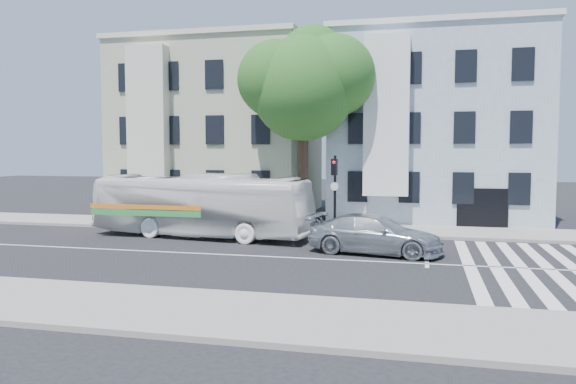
% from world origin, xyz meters
% --- Properties ---
extents(ground, '(120.00, 120.00, 0.00)m').
position_xyz_m(ground, '(0.00, 0.00, 0.00)').
color(ground, black).
rests_on(ground, ground).
extents(sidewalk_far, '(80.00, 4.00, 0.15)m').
position_xyz_m(sidewalk_far, '(0.00, 8.00, 0.07)').
color(sidewalk_far, gray).
rests_on(sidewalk_far, ground).
extents(sidewalk_near, '(80.00, 4.00, 0.15)m').
position_xyz_m(sidewalk_near, '(0.00, -8.00, 0.07)').
color(sidewalk_near, gray).
rests_on(sidewalk_near, ground).
extents(building_left, '(12.00, 10.00, 11.00)m').
position_xyz_m(building_left, '(-7.00, 15.00, 5.50)').
color(building_left, '#A7AB8F').
rests_on(building_left, ground).
extents(building_right, '(12.00, 10.00, 11.00)m').
position_xyz_m(building_right, '(7.00, 15.00, 5.50)').
color(building_right, '#9BA7B8').
rests_on(building_right, ground).
extents(street_tree, '(7.30, 5.90, 11.10)m').
position_xyz_m(street_tree, '(0.06, 8.74, 7.83)').
color(street_tree, '#2D2116').
rests_on(street_tree, ground).
extents(bus, '(4.02, 11.28, 3.07)m').
position_xyz_m(bus, '(-4.14, 4.17, 1.54)').
color(bus, white).
rests_on(bus, ground).
extents(sedan, '(3.09, 5.74, 1.58)m').
position_xyz_m(sedan, '(4.44, 1.68, 0.79)').
color(sedan, '#B4B8BC').
rests_on(sedan, ground).
extents(hedge, '(8.51, 2.41, 0.70)m').
position_xyz_m(hedge, '(-6.77, 6.30, 0.50)').
color(hedge, '#316220').
rests_on(hedge, sidewalk_far).
extents(traffic_signal, '(0.40, 0.52, 3.95)m').
position_xyz_m(traffic_signal, '(2.11, 6.02, 2.55)').
color(traffic_signal, black).
rests_on(traffic_signal, ground).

